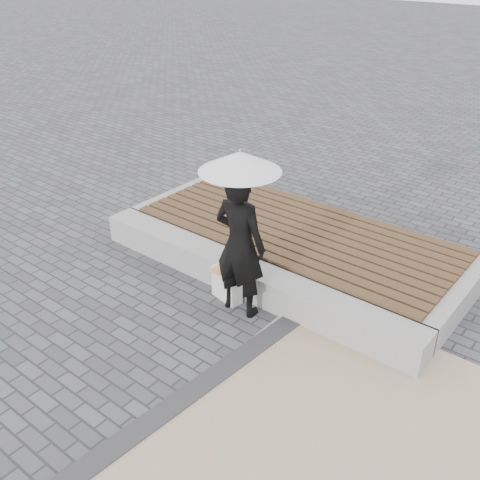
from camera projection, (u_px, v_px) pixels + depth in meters
name	position (u px, v px, depth m)	size (l,w,h in m)	color
ground	(160.00, 350.00, 6.36)	(80.00, 80.00, 0.00)	#4D4E52
edging_band	(176.00, 404.00, 5.60)	(0.25, 5.20, 0.04)	#333335
seating_ledge	(246.00, 277.00, 7.36)	(5.00, 0.45, 0.40)	#979693
timber_platform	(297.00, 243.00, 8.18)	(5.00, 2.00, 0.40)	#9B9A96
timber_decking	(297.00, 230.00, 8.08)	(4.60, 2.00, 0.04)	brown
woman	(240.00, 245.00, 6.62)	(0.68, 0.45, 1.87)	black
parasol	(240.00, 162.00, 6.12)	(0.94, 0.94, 1.20)	#A3A4A8
handbag	(245.00, 254.00, 7.28)	(0.30, 0.11, 0.21)	black
canvas_tote	(227.00, 284.00, 7.16)	(0.42, 0.18, 0.44)	silver
magazine	(224.00, 271.00, 7.02)	(0.31, 0.23, 0.01)	red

